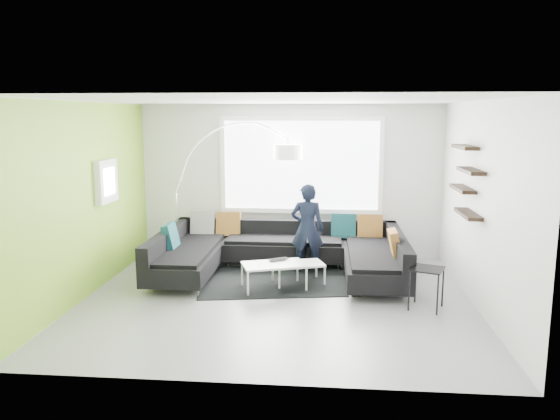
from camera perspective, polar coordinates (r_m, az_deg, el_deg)
The scene contains 9 objects.
ground at distance 7.91m, azimuth -0.30°, elevation -9.31°, with size 5.50×5.50×0.00m, color gray.
room_shell at distance 7.71m, azimuth 0.12°, elevation 3.99°, with size 5.54×5.04×2.82m.
sectional_sofa at distance 8.87m, azimuth 0.04°, elevation -4.64°, with size 3.96×2.46×0.85m.
rug at distance 8.74m, azimuth -0.47°, elevation -7.38°, with size 2.37×1.72×0.01m, color black.
coffee_table at distance 8.43m, azimuth 0.67°, elevation -6.68°, with size 1.20×0.70×0.39m, color white.
arc_lamp at distance 9.76m, azimuth -10.83°, elevation 1.71°, with size 2.33×1.04×2.48m, color white, non-canonical shape.
side_table at distance 7.72m, azimuth 15.03°, elevation -7.92°, with size 0.41×0.41×0.57m, color black.
person at distance 9.04m, azimuth 2.86°, elevation -1.94°, with size 0.55×0.36×1.50m, color black.
laptop at distance 8.40m, azimuth -0.03°, elevation -5.26°, with size 0.39×0.35×0.03m, color black.
Camera 1 is at (0.72, -7.43, 2.61)m, focal length 35.00 mm.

